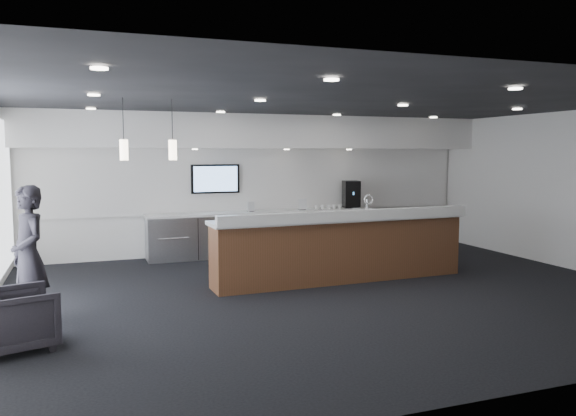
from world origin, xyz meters
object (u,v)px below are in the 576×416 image
object	(u,v)px
service_counter	(341,248)
armchair	(19,319)
coffee_machine	(351,194)
lounge_guest	(29,256)

from	to	relation	value
service_counter	armchair	bearing A→B (deg)	-160.82
service_counter	coffee_machine	size ratio (longest dim) A/B	7.45
service_counter	coffee_machine	bearing A→B (deg)	58.89
armchair	lounge_guest	xyz separation A→B (m)	(0.04, 0.97, 0.55)
service_counter	coffee_machine	world-z (taller)	coffee_machine
armchair	lounge_guest	bearing A→B (deg)	-18.43
service_counter	lounge_guest	xyz separation A→B (m)	(-4.83, -0.89, 0.32)
armchair	coffee_machine	bearing A→B (deg)	-69.61
armchair	lounge_guest	size ratio (longest dim) A/B	0.43
service_counter	armchair	xyz separation A→B (m)	(-4.87, -1.86, -0.23)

